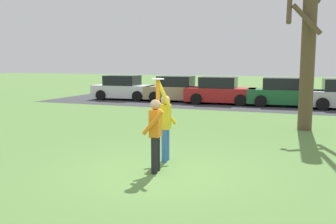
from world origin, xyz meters
name	(u,v)px	position (x,y,z in m)	size (l,w,h in m)	color
ground_plane	(160,172)	(0.00, 0.00, 0.00)	(120.00, 120.00, 0.00)	#567F3D
person_catcher	(156,129)	(-0.07, -0.06, 0.98)	(0.49, 0.57, 2.08)	black
person_defender	(165,122)	(-0.22, 0.92, 0.98)	(0.49, 0.59, 2.04)	#3366B7
frisbee_disc	(158,79)	(-0.10, 0.16, 2.09)	(0.28, 0.28, 0.02)	white
parked_car_white	(124,89)	(-8.57, 14.48, 0.73)	(4.22, 2.27, 1.59)	white
parked_car_tan	(178,90)	(-4.86, 14.66, 0.73)	(4.22, 2.27, 1.59)	tan
parked_car_red	(220,92)	(-2.04, 14.29, 0.73)	(4.22, 2.27, 1.59)	red
parked_car_green	(284,93)	(1.62, 14.41, 0.73)	(4.22, 2.27, 1.59)	#1E6633
parking_strip	(224,104)	(-1.78, 14.35, 0.00)	(22.70, 6.40, 0.01)	#38383D
bare_tree_tall	(309,35)	(2.92, 6.87, 3.41)	(1.94, 1.91, 7.20)	brown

